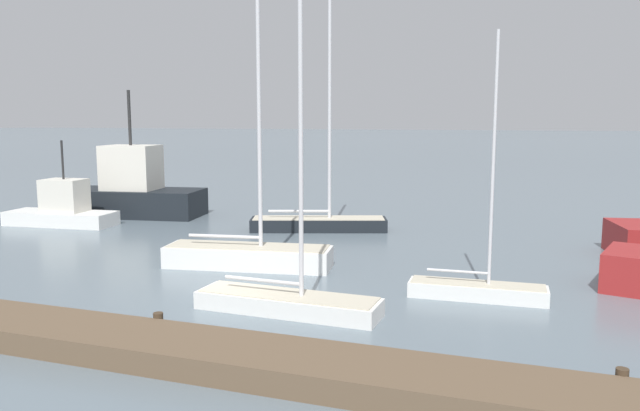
{
  "coord_description": "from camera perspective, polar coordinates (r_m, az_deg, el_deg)",
  "views": [
    {
      "loc": [
        8.53,
        -15.88,
        5.32
      ],
      "look_at": [
        0.0,
        8.41,
        1.72
      ],
      "focal_mm": 34.74,
      "sensor_mm": 36.0,
      "label": 1
    }
  ],
  "objects": [
    {
      "name": "sailboat_1",
      "position": [
        29.75,
        -0.11,
        -1.3
      ],
      "size": [
        6.64,
        3.55,
        11.07
      ],
      "rotation": [
        0.0,
        0.0,
        0.33
      ],
      "color": "black",
      "rests_on": "ground_plane"
    },
    {
      "name": "sailboat_0",
      "position": [
        22.55,
        -6.62,
        -4.35
      ],
      "size": [
        6.19,
        2.52,
        10.37
      ],
      "rotation": [
        0.0,
        0.0,
        0.16
      ],
      "color": "white",
      "rests_on": "ground_plane"
    },
    {
      "name": "ground_plane",
      "position": [
        18.8,
        -8.63,
        -8.59
      ],
      "size": [
        600.0,
        600.0,
        0.0
      ],
      "primitive_type": "plane",
      "color": "slate"
    },
    {
      "name": "dock_pier",
      "position": [
        15.05,
        -16.98,
        -12.01
      ],
      "size": [
        25.6,
        2.18,
        0.66
      ],
      "color": "brown",
      "rests_on": "ground_plane"
    },
    {
      "name": "fishing_boat_3",
      "position": [
        35.95,
        -17.31,
        1.19
      ],
      "size": [
        8.9,
        4.39,
        6.89
      ],
      "rotation": [
        0.0,
        0.0,
        0.17
      ],
      "color": "black",
      "rests_on": "ground_plane"
    },
    {
      "name": "sailboat_2",
      "position": [
        17.34,
        -2.98,
        -8.49
      ],
      "size": [
        5.25,
        1.44,
        8.75
      ],
      "rotation": [
        0.0,
        0.0,
        -0.03
      ],
      "color": "white",
      "rests_on": "ground_plane"
    },
    {
      "name": "sailboat_3",
      "position": [
        19.16,
        14.31,
        -7.22
      ],
      "size": [
        4.08,
        1.12,
        7.82
      ],
      "rotation": [
        0.0,
        0.0,
        0.05
      ],
      "color": "white",
      "rests_on": "ground_plane"
    },
    {
      "name": "fishing_boat_1",
      "position": [
        33.83,
        -22.64,
        -0.31
      ],
      "size": [
        5.71,
        2.47,
        4.28
      ],
      "rotation": [
        0.0,
        0.0,
        0.1
      ],
      "color": "white",
      "rests_on": "ground_plane"
    }
  ]
}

